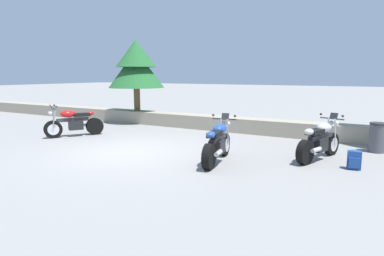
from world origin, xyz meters
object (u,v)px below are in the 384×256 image
at_px(motorcycle_red_near_left, 74,123).
at_px(motorcycle_silver_far_right, 320,141).
at_px(motorcycle_blue_centre, 218,143).
at_px(rider_backpack, 354,159).
at_px(pine_tree_far_left, 136,65).
at_px(trash_bin, 377,137).

distance_m(motorcycle_red_near_left, motorcycle_silver_far_right, 8.30).
relative_size(motorcycle_red_near_left, motorcycle_blue_centre, 0.89).
height_order(rider_backpack, pine_tree_far_left, pine_tree_far_left).
distance_m(motorcycle_red_near_left, trash_bin, 9.90).
distance_m(motorcycle_red_near_left, rider_backpack, 9.13).
bearing_deg(motorcycle_blue_centre, rider_backpack, 17.32).
distance_m(motorcycle_blue_centre, trash_bin, 4.78).
bearing_deg(pine_tree_far_left, motorcycle_silver_far_right, -19.91).
xyz_separation_m(motorcycle_red_near_left, rider_backpack, (9.12, 0.30, -0.24)).
height_order(rider_backpack, trash_bin, trash_bin).
height_order(motorcycle_silver_far_right, pine_tree_far_left, pine_tree_far_left).
bearing_deg(trash_bin, pine_tree_far_left, 171.80).
bearing_deg(pine_tree_far_left, motorcycle_red_near_left, -86.06).
bearing_deg(motorcycle_silver_far_right, trash_bin, 51.98).
relative_size(motorcycle_red_near_left, motorcycle_silver_far_right, 0.92).
height_order(motorcycle_red_near_left, pine_tree_far_left, pine_tree_far_left).
height_order(motorcycle_red_near_left, motorcycle_silver_far_right, same).
distance_m(rider_backpack, trash_bin, 2.31).
relative_size(motorcycle_red_near_left, pine_tree_far_left, 0.57).
xyz_separation_m(motorcycle_silver_far_right, pine_tree_far_left, (-8.53, 3.09, 2.15)).
height_order(pine_tree_far_left, trash_bin, pine_tree_far_left).
distance_m(motorcycle_blue_centre, rider_backpack, 3.25).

